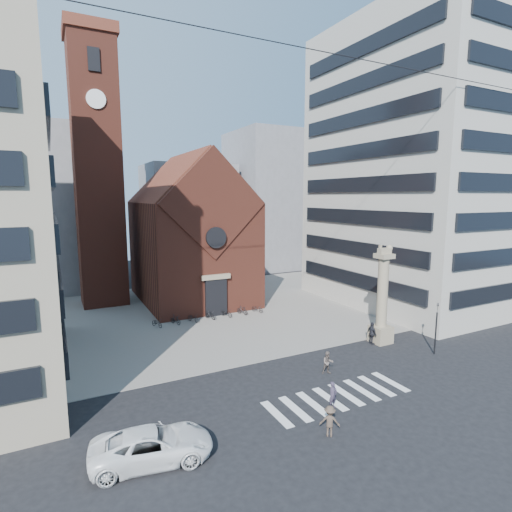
# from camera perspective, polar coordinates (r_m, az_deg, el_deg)

# --- Properties ---
(ground) EXTENTS (120.00, 120.00, 0.00)m
(ground) POSITION_cam_1_polar(r_m,az_deg,el_deg) (29.51, 6.95, -17.11)
(ground) COLOR black
(ground) RESTS_ON ground
(piazza) EXTENTS (46.00, 30.00, 0.05)m
(piazza) POSITION_cam_1_polar(r_m,az_deg,el_deg) (45.45, -6.68, -7.78)
(piazza) COLOR gray
(piazza) RESTS_ON ground
(zebra_crossing) EXTENTS (10.20, 3.20, 0.01)m
(zebra_crossing) POSITION_cam_1_polar(r_m,az_deg,el_deg) (27.66, 11.63, -19.07)
(zebra_crossing) COLOR white
(zebra_crossing) RESTS_ON ground
(church) EXTENTS (12.00, 16.65, 18.00)m
(church) POSITION_cam_1_polar(r_m,az_deg,el_deg) (49.57, -9.29, 2.91)
(church) COLOR brown
(church) RESTS_ON ground
(campanile) EXTENTS (5.50, 5.50, 31.20)m
(campanile) POSITION_cam_1_polar(r_m,az_deg,el_deg) (50.29, -21.71, 11.35)
(campanile) COLOR brown
(campanile) RESTS_ON ground
(building_right) EXTENTS (18.00, 22.00, 32.00)m
(building_right) POSITION_cam_1_polar(r_m,az_deg,el_deg) (51.86, 22.34, 11.50)
(building_right) COLOR #A9A599
(building_right) RESTS_ON ground
(bg_block_left) EXTENTS (16.00, 14.00, 22.00)m
(bg_block_left) POSITION_cam_1_polar(r_m,az_deg,el_deg) (62.17, -31.81, 5.65)
(bg_block_left) COLOR gray
(bg_block_left) RESTS_ON ground
(bg_block_mid) EXTENTS (14.00, 12.00, 18.00)m
(bg_block_mid) POSITION_cam_1_polar(r_m,az_deg,el_deg) (70.29, -9.66, 5.35)
(bg_block_mid) COLOR gray
(bg_block_mid) RESTS_ON ground
(bg_block_right) EXTENTS (16.00, 14.00, 24.00)m
(bg_block_right) POSITION_cam_1_polar(r_m,az_deg,el_deg) (73.92, 3.03, 7.93)
(bg_block_right) COLOR gray
(bg_block_right) RESTS_ON ground
(lion_column) EXTENTS (1.63, 1.60, 8.68)m
(lion_column) POSITION_cam_1_polar(r_m,az_deg,el_deg) (36.57, 17.56, -6.58)
(lion_column) COLOR gray
(lion_column) RESTS_ON ground
(traffic_light) EXTENTS (0.13, 0.16, 4.30)m
(traffic_light) POSITION_cam_1_polar(r_m,az_deg,el_deg) (35.79, 24.33, -9.23)
(traffic_light) COLOR black
(traffic_light) RESTS_ON ground
(white_car) EXTENTS (6.18, 3.58, 1.62)m
(white_car) POSITION_cam_1_polar(r_m,az_deg,el_deg) (21.93, -14.59, -24.72)
(white_car) COLOR white
(white_car) RESTS_ON ground
(pedestrian_0) EXTENTS (0.68, 0.53, 1.65)m
(pedestrian_0) POSITION_cam_1_polar(r_m,az_deg,el_deg) (25.99, 10.94, -18.92)
(pedestrian_0) COLOR #372F41
(pedestrian_0) RESTS_ON ground
(pedestrian_1) EXTENTS (0.98, 0.87, 1.66)m
(pedestrian_1) POSITION_cam_1_polar(r_m,az_deg,el_deg) (30.29, 10.22, -14.77)
(pedestrian_1) COLOR #63564F
(pedestrian_1) RESTS_ON ground
(pedestrian_2) EXTENTS (0.59, 1.19, 1.96)m
(pedestrian_2) POSITION_cam_1_polar(r_m,az_deg,el_deg) (36.60, 16.24, -10.56)
(pedestrian_2) COLOR #23232A
(pedestrian_2) RESTS_ON ground
(pedestrian_3) EXTENTS (1.26, 1.17, 1.70)m
(pedestrian_3) POSITION_cam_1_polar(r_m,az_deg,el_deg) (23.38, 10.49, -22.18)
(pedestrian_3) COLOR #4A3C31
(pedestrian_3) RESTS_ON ground
(scooter_0) EXTENTS (1.12, 1.67, 0.83)m
(scooter_0) POSITION_cam_1_polar(r_m,az_deg,el_deg) (40.80, -13.96, -9.24)
(scooter_0) COLOR black
(scooter_0) RESTS_ON piazza
(scooter_1) EXTENTS (0.99, 1.58, 0.92)m
(scooter_1) POSITION_cam_1_polar(r_m,az_deg,el_deg) (41.21, -11.43, -8.91)
(scooter_1) COLOR black
(scooter_1) RESTS_ON piazza
(scooter_2) EXTENTS (1.12, 1.67, 0.83)m
(scooter_2) POSITION_cam_1_polar(r_m,az_deg,el_deg) (41.72, -8.96, -8.69)
(scooter_2) COLOR black
(scooter_2) RESTS_ON piazza
(scooter_3) EXTENTS (0.99, 1.58, 0.92)m
(scooter_3) POSITION_cam_1_polar(r_m,az_deg,el_deg) (42.29, -6.56, -8.34)
(scooter_3) COLOR black
(scooter_3) RESTS_ON piazza
(scooter_4) EXTENTS (1.12, 1.67, 0.83)m
(scooter_4) POSITION_cam_1_polar(r_m,az_deg,el_deg) (42.95, -4.24, -8.11)
(scooter_4) COLOR black
(scooter_4) RESTS_ON piazza
(scooter_5) EXTENTS (0.99, 1.58, 0.92)m
(scooter_5) POSITION_cam_1_polar(r_m,az_deg,el_deg) (43.65, -1.98, -7.75)
(scooter_5) COLOR black
(scooter_5) RESTS_ON piazza
(scooter_6) EXTENTS (1.12, 1.67, 0.83)m
(scooter_6) POSITION_cam_1_polar(r_m,az_deg,el_deg) (44.45, 0.19, -7.51)
(scooter_6) COLOR black
(scooter_6) RESTS_ON piazza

